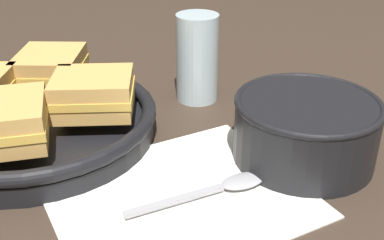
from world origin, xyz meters
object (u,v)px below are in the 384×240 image
at_px(skillet, 37,123).
at_px(spoon, 225,186).
at_px(sandwich_near_left, 7,121).
at_px(drinking_glass, 197,58).
at_px(soup_bowl, 306,126).
at_px(sandwich_near_right, 93,93).
at_px(sandwich_far_left, 51,69).

bearing_deg(skillet, spoon, -60.84).
height_order(sandwich_near_left, drinking_glass, drinking_glass).
xyz_separation_m(skillet, sandwich_near_left, (-0.05, -0.06, 0.04)).
bearing_deg(soup_bowl, spoon, -178.77).
height_order(sandwich_near_right, drinking_glass, drinking_glass).
xyz_separation_m(soup_bowl, drinking_glass, (-0.01, 0.21, 0.02)).
relative_size(skillet, sandwich_near_right, 2.39).
relative_size(soup_bowl, sandwich_near_right, 1.32).
xyz_separation_m(spoon, sandwich_far_left, (-0.08, 0.29, 0.06)).
bearing_deg(soup_bowl, drinking_glass, 91.94).
bearing_deg(spoon, sandwich_far_left, 114.21).
xyz_separation_m(soup_bowl, skillet, (-0.24, 0.22, -0.02)).
distance_m(skillet, sandwich_near_left, 0.09).
xyz_separation_m(sandwich_near_right, drinking_glass, (0.18, 0.03, -0.00)).
distance_m(spoon, drinking_glass, 0.25).
bearing_deg(spoon, skillet, 127.78).
relative_size(sandwich_near_left, sandwich_near_right, 0.95).
distance_m(sandwich_near_right, sandwich_far_left, 0.11).
bearing_deg(drinking_glass, sandwich_near_left, -170.59).
relative_size(soup_bowl, drinking_glass, 1.31).
bearing_deg(sandwich_near_right, skillet, 142.97).
bearing_deg(drinking_glass, sandwich_far_left, 158.43).
bearing_deg(sandwich_far_left, sandwich_near_right, -82.03).
relative_size(soup_bowl, sandwich_far_left, 1.31).
bearing_deg(soup_bowl, skillet, 137.44).
bearing_deg(skillet, sandwich_far_left, 52.97).
distance_m(sandwich_near_left, sandwich_far_left, 0.15).
relative_size(sandwich_far_left, drinking_glass, 1.00).
bearing_deg(sandwich_near_left, sandwich_near_right, 7.97).
relative_size(soup_bowl, skillet, 0.55).
bearing_deg(sandwich_near_right, sandwich_near_left, -172.03).
distance_m(spoon, sandwich_near_left, 0.25).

